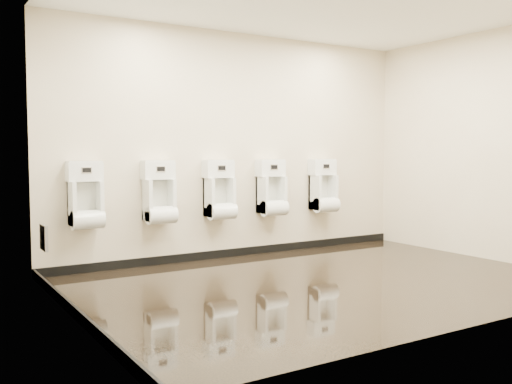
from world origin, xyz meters
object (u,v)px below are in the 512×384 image
at_px(urinal_0, 86,200).
at_px(urinal_2, 220,194).
at_px(urinal_3, 272,192).
at_px(urinal_1, 159,197).
at_px(access_panel, 44,238).
at_px(urinal_4, 324,190).

distance_m(urinal_0, urinal_2, 1.62).
bearing_deg(urinal_3, urinal_0, 180.00).
distance_m(urinal_1, urinal_3, 1.54).
bearing_deg(urinal_3, access_panel, -171.67).
height_order(urinal_0, urinal_2, same).
bearing_deg(urinal_0, urinal_3, 0.00).
bearing_deg(urinal_4, urinal_3, 180.00).
height_order(access_panel, urinal_1, urinal_1).
relative_size(access_panel, urinal_0, 0.35).
bearing_deg(urinal_3, urinal_4, 0.00).
bearing_deg(urinal_2, urinal_1, 180.00).
distance_m(urinal_0, urinal_3, 2.38).
relative_size(urinal_1, urinal_3, 1.00).
relative_size(urinal_0, urinal_3, 1.00).
distance_m(urinal_1, urinal_2, 0.78).
height_order(urinal_0, urinal_3, same).
relative_size(urinal_0, urinal_1, 1.00).
bearing_deg(urinal_3, urinal_2, 180.00).
xyz_separation_m(access_panel, urinal_4, (3.75, 0.42, 0.31)).
relative_size(access_panel, urinal_2, 0.35).
relative_size(urinal_0, urinal_4, 1.00).
height_order(access_panel, urinal_4, urinal_4).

